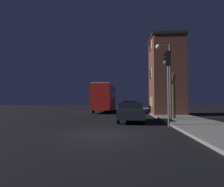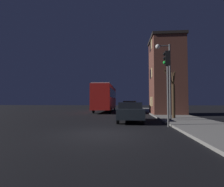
{
  "view_description": "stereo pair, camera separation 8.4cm",
  "coord_description": "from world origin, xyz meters",
  "px_view_note": "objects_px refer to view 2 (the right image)",
  "views": [
    {
      "loc": [
        1.08,
        -8.48,
        1.56
      ],
      "look_at": [
        -0.39,
        10.11,
        2.39
      ],
      "focal_mm": 28.0,
      "sensor_mm": 36.0,
      "label": 1
    },
    {
      "loc": [
        1.17,
        -8.47,
        1.56
      ],
      "look_at": [
        -0.39,
        10.11,
        2.39
      ],
      "focal_mm": 28.0,
      "sensor_mm": 36.0,
      "label": 2
    }
  ],
  "objects_px": {
    "traffic_light": "(167,72)",
    "car_mid_lane": "(130,107)",
    "streetlamp": "(166,70)",
    "car_near_lane": "(130,111)",
    "bus": "(105,97)",
    "bare_tree": "(173,95)"
  },
  "relations": [
    {
      "from": "traffic_light",
      "to": "bare_tree",
      "type": "height_order",
      "value": "traffic_light"
    },
    {
      "from": "traffic_light",
      "to": "car_mid_lane",
      "type": "height_order",
      "value": "traffic_light"
    },
    {
      "from": "car_near_lane",
      "to": "bus",
      "type": "bearing_deg",
      "value": 105.05
    },
    {
      "from": "streetlamp",
      "to": "traffic_light",
      "type": "xyz_separation_m",
      "value": [
        -0.56,
        -2.74,
        -0.62
      ]
    },
    {
      "from": "bare_tree",
      "to": "car_near_lane",
      "type": "height_order",
      "value": "bare_tree"
    },
    {
      "from": "streetlamp",
      "to": "car_mid_lane",
      "type": "relative_size",
      "value": 1.34
    },
    {
      "from": "bare_tree",
      "to": "streetlamp",
      "type": "bearing_deg",
      "value": -119.28
    },
    {
      "from": "car_near_lane",
      "to": "bare_tree",
      "type": "bearing_deg",
      "value": 26.62
    },
    {
      "from": "bare_tree",
      "to": "car_near_lane",
      "type": "relative_size",
      "value": 0.95
    },
    {
      "from": "traffic_light",
      "to": "car_mid_lane",
      "type": "distance_m",
      "value": 13.06
    },
    {
      "from": "streetlamp",
      "to": "traffic_light",
      "type": "height_order",
      "value": "streetlamp"
    },
    {
      "from": "bare_tree",
      "to": "car_near_lane",
      "type": "distance_m",
      "value": 4.34
    },
    {
      "from": "streetlamp",
      "to": "bus",
      "type": "bearing_deg",
      "value": 116.55
    },
    {
      "from": "traffic_light",
      "to": "car_near_lane",
      "type": "xyz_separation_m",
      "value": [
        -2.26,
        2.47,
        -2.55
      ]
    },
    {
      "from": "traffic_light",
      "to": "car_near_lane",
      "type": "distance_m",
      "value": 4.2
    },
    {
      "from": "traffic_light",
      "to": "streetlamp",
      "type": "bearing_deg",
      "value": 78.43
    },
    {
      "from": "bus",
      "to": "car_near_lane",
      "type": "bearing_deg",
      "value": -74.95
    },
    {
      "from": "bare_tree",
      "to": "bus",
      "type": "height_order",
      "value": "bare_tree"
    },
    {
      "from": "streetlamp",
      "to": "traffic_light",
      "type": "distance_m",
      "value": 2.87
    },
    {
      "from": "car_mid_lane",
      "to": "streetlamp",
      "type": "bearing_deg",
      "value": -74.88
    },
    {
      "from": "bus",
      "to": "car_mid_lane",
      "type": "height_order",
      "value": "bus"
    },
    {
      "from": "streetlamp",
      "to": "car_near_lane",
      "type": "height_order",
      "value": "streetlamp"
    }
  ]
}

